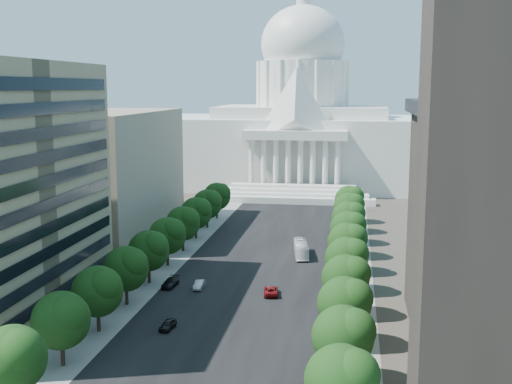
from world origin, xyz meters
The scene contains 35 objects.
road_asphalt centered at (0.00, 90.00, 0.00)m, with size 30.00×260.00×0.01m, color black.
sidewalk_left centered at (-19.00, 90.00, 0.00)m, with size 8.00×260.00×0.02m, color gray.
sidewalk_right centered at (19.00, 90.00, 0.00)m, with size 8.00×260.00×0.02m, color gray.
capitol centered at (0.00, 184.89, 20.01)m, with size 120.00×56.00×73.00m.
office_block_left_far centered at (-48.00, 100.00, 15.00)m, with size 38.00×52.00×30.00m, color gray.
tree_l_a centered at (-17.66, 11.81, 6.45)m, with size 7.79×7.60×9.97m.
tree_l_b centered at (-17.66, 23.81, 6.45)m, with size 7.79×7.60×9.97m.
tree_l_c centered at (-17.66, 35.81, 6.45)m, with size 7.79×7.60×9.97m.
tree_l_d centered at (-17.66, 47.81, 6.45)m, with size 7.79×7.60×9.97m.
tree_l_e centered at (-17.66, 59.81, 6.45)m, with size 7.79×7.60×9.97m.
tree_l_f centered at (-17.66, 71.81, 6.45)m, with size 7.79×7.60×9.97m.
tree_l_g centered at (-17.66, 83.81, 6.45)m, with size 7.79×7.60×9.97m.
tree_l_h centered at (-17.66, 95.81, 6.45)m, with size 7.79×7.60×9.97m.
tree_l_i centered at (-17.66, 107.81, 6.45)m, with size 7.79×7.60×9.97m.
tree_l_j centered at (-17.66, 119.81, 6.45)m, with size 7.79×7.60×9.97m.
tree_r_a centered at (18.34, 11.81, 6.45)m, with size 7.79×7.60×9.97m.
tree_r_b centered at (18.34, 23.81, 6.45)m, with size 7.79×7.60×9.97m.
tree_r_c centered at (18.34, 35.81, 6.45)m, with size 7.79×7.60×9.97m.
tree_r_d centered at (18.34, 47.81, 6.45)m, with size 7.79×7.60×9.97m.
tree_r_e centered at (18.34, 59.81, 6.45)m, with size 7.79×7.60×9.97m.
tree_r_f centered at (18.34, 71.81, 6.45)m, with size 7.79×7.60×9.97m.
tree_r_g centered at (18.34, 83.81, 6.45)m, with size 7.79×7.60×9.97m.
tree_r_h centered at (18.34, 95.81, 6.45)m, with size 7.79×7.60×9.97m.
tree_r_i centered at (18.34, 107.81, 6.45)m, with size 7.79×7.60×9.97m.
tree_r_j centered at (18.34, 119.81, 6.45)m, with size 7.79×7.60×9.97m.
streetlight_b centered at (19.90, 35.00, 5.82)m, with size 2.61×0.44×9.00m.
streetlight_c centered at (19.90, 60.00, 5.82)m, with size 2.61×0.44×9.00m.
streetlight_d centered at (19.90, 85.00, 5.82)m, with size 2.61×0.44×9.00m.
streetlight_e centered at (19.90, 110.00, 5.82)m, with size 2.61×0.44×9.00m.
streetlight_f centered at (19.90, 135.00, 5.82)m, with size 2.61×0.44×9.00m.
car_dark_a centered at (-8.10, 38.28, 0.69)m, with size 1.63×4.06×1.38m, color black.
car_silver centered at (-8.09, 58.27, 0.71)m, with size 1.51×4.33×1.43m, color #A5A9AC.
car_red centered at (5.14, 56.57, 0.74)m, with size 2.45×5.31×1.48m, color maroon.
car_dark_b centered at (-13.50, 58.33, 0.76)m, with size 2.14×5.26×1.53m, color black.
city_bus centered at (8.22, 83.39, 1.57)m, with size 2.64×11.29×3.15m, color silver.
Camera 1 is at (18.62, -50.08, 35.82)m, focal length 45.00 mm.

